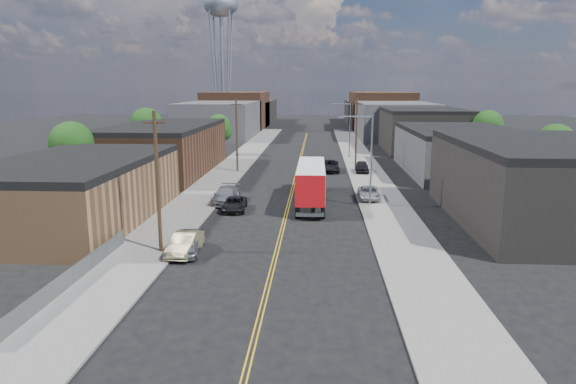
# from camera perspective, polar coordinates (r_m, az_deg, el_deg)

# --- Properties ---
(ground) EXTENTS (260.00, 260.00, 0.00)m
(ground) POSITION_cam_1_polar(r_m,az_deg,el_deg) (85.16, 1.41, 3.84)
(ground) COLOR black
(ground) RESTS_ON ground
(centerline) EXTENTS (0.32, 120.00, 0.01)m
(centerline) POSITION_cam_1_polar(r_m,az_deg,el_deg) (70.34, 0.98, 2.18)
(centerline) COLOR gold
(centerline) RESTS_ON ground
(sidewalk_left) EXTENTS (5.00, 140.00, 0.15)m
(sidewalk_left) POSITION_cam_1_polar(r_m,az_deg,el_deg) (71.35, -6.67, 2.29)
(sidewalk_left) COLOR slate
(sidewalk_left) RESTS_ON ground
(sidewalk_right) EXTENTS (5.00, 140.00, 0.15)m
(sidewalk_right) POSITION_cam_1_polar(r_m,az_deg,el_deg) (70.58, 8.72, 2.13)
(sidewalk_right) COLOR slate
(sidewalk_right) RESTS_ON ground
(warehouse_tan) EXTENTS (12.00, 22.00, 5.60)m
(warehouse_tan) POSITION_cam_1_polar(r_m,az_deg,el_deg) (48.01, -22.48, 0.19)
(warehouse_tan) COLOR #906642
(warehouse_tan) RESTS_ON ground
(warehouse_brown) EXTENTS (12.00, 26.00, 6.60)m
(warehouse_brown) POSITION_cam_1_polar(r_m,az_deg,el_deg) (71.92, -13.57, 4.71)
(warehouse_brown) COLOR #4E2F1F
(warehouse_brown) RESTS_ON ground
(industrial_right_a) EXTENTS (14.00, 22.00, 7.10)m
(industrial_right_a) POSITION_cam_1_polar(r_m,az_deg,el_deg) (48.93, 26.31, 0.96)
(industrial_right_a) COLOR black
(industrial_right_a) RESTS_ON ground
(industrial_right_b) EXTENTS (14.00, 24.00, 6.10)m
(industrial_right_b) POSITION_cam_1_polar(r_m,az_deg,el_deg) (73.37, 18.51, 4.37)
(industrial_right_b) COLOR #39393C
(industrial_right_b) RESTS_ON ground
(industrial_right_c) EXTENTS (14.00, 22.00, 7.60)m
(industrial_right_c) POSITION_cam_1_polar(r_m,az_deg,el_deg) (98.51, 14.66, 6.76)
(industrial_right_c) COLOR black
(industrial_right_c) RESTS_ON ground
(skyline_left_a) EXTENTS (16.00, 30.00, 8.00)m
(skyline_left_a) POSITION_cam_1_polar(r_m,az_deg,el_deg) (121.73, -7.54, 8.00)
(skyline_left_a) COLOR #39393C
(skyline_left_a) RESTS_ON ground
(skyline_right_a) EXTENTS (16.00, 30.00, 8.00)m
(skyline_right_a) POSITION_cam_1_polar(r_m,az_deg,el_deg) (120.78, 11.63, 7.83)
(skyline_right_a) COLOR #39393C
(skyline_right_a) RESTS_ON ground
(skyline_left_b) EXTENTS (16.00, 26.00, 10.00)m
(skyline_left_b) POSITION_cam_1_polar(r_m,az_deg,el_deg) (146.27, -5.70, 9.04)
(skyline_left_b) COLOR #4E2F1F
(skyline_left_b) RESTS_ON ground
(skyline_right_b) EXTENTS (16.00, 26.00, 10.00)m
(skyline_right_b) POSITION_cam_1_polar(r_m,az_deg,el_deg) (145.48, 10.25, 8.90)
(skyline_right_b) COLOR #4E2F1F
(skyline_right_b) RESTS_ON ground
(skyline_left_c) EXTENTS (16.00, 40.00, 7.00)m
(skyline_left_c) POSITION_cam_1_polar(r_m,az_deg,el_deg) (166.10, -4.60, 8.85)
(skyline_left_c) COLOR black
(skyline_left_c) RESTS_ON ground
(skyline_right_c) EXTENTS (16.00, 40.00, 7.00)m
(skyline_right_c) POSITION_cam_1_polar(r_m,az_deg,el_deg) (165.40, 9.42, 8.72)
(skyline_right_c) COLOR black
(skyline_right_c) RESTS_ON ground
(water_tower) EXTENTS (9.00, 9.00, 36.90)m
(water_tower) POSITION_cam_1_polar(r_m,az_deg,el_deg) (137.92, -7.48, 19.52)
(water_tower) COLOR gray
(water_tower) RESTS_ON ground
(streetlight_near) EXTENTS (3.39, 0.25, 9.00)m
(streetlight_near) POSITION_cam_1_polar(r_m,az_deg,el_deg) (49.94, 8.79, 4.30)
(streetlight_near) COLOR gray
(streetlight_near) RESTS_ON ground
(streetlight_far) EXTENTS (3.39, 0.25, 9.00)m
(streetlight_far) POSITION_cam_1_polar(r_m,az_deg,el_deg) (84.68, 6.61, 7.35)
(streetlight_far) COLOR gray
(streetlight_far) RESTS_ON ground
(utility_pole_left_near) EXTENTS (1.60, 0.26, 10.00)m
(utility_pole_left_near) POSITION_cam_1_polar(r_m,az_deg,el_deg) (36.64, -14.29, 1.12)
(utility_pole_left_near) COLOR black
(utility_pole_left_near) RESTS_ON ground
(utility_pole_left_far) EXTENTS (1.60, 0.26, 10.00)m
(utility_pole_left_far) POSITION_cam_1_polar(r_m,az_deg,el_deg) (70.50, -5.72, 6.35)
(utility_pole_left_far) COLOR black
(utility_pole_left_far) RESTS_ON ground
(utility_pole_right) EXTENTS (1.60, 0.26, 10.00)m
(utility_pole_right) POSITION_cam_1_polar(r_m,az_deg,el_deg) (72.80, 7.60, 6.47)
(utility_pole_right) COLOR black
(utility_pole_right) RESTS_ON ground
(chainlink_fence) EXTENTS (0.05, 16.00, 1.22)m
(chainlink_fence) POSITION_cam_1_polar(r_m,az_deg,el_deg) (33.18, -22.81, -8.58)
(chainlink_fence) COLOR slate
(chainlink_fence) RESTS_ON ground
(tree_left_near) EXTENTS (4.85, 4.76, 7.91)m
(tree_left_near) POSITION_cam_1_polar(r_m,az_deg,el_deg) (60.92, -22.85, 4.69)
(tree_left_near) COLOR black
(tree_left_near) RESTS_ON ground
(tree_left_mid) EXTENTS (5.10, 5.04, 8.37)m
(tree_left_mid) POSITION_cam_1_polar(r_m,az_deg,el_deg) (83.95, -15.39, 7.08)
(tree_left_mid) COLOR black
(tree_left_mid) RESTS_ON ground
(tree_left_far) EXTENTS (4.35, 4.20, 6.97)m
(tree_left_far) POSITION_cam_1_polar(r_m,az_deg,el_deg) (88.22, -7.69, 6.99)
(tree_left_far) COLOR black
(tree_left_far) RESTS_ON ground
(tree_right_near) EXTENTS (4.60, 4.48, 7.44)m
(tree_right_near) POSITION_cam_1_polar(r_m,az_deg,el_deg) (66.50, 27.57, 4.53)
(tree_right_near) COLOR black
(tree_right_near) RESTS_ON ground
(tree_right_far) EXTENTS (4.85, 4.76, 7.91)m
(tree_right_far) POSITION_cam_1_polar(r_m,az_deg,el_deg) (88.82, 21.34, 6.73)
(tree_right_far) COLOR black
(tree_right_far) RESTS_ON ground
(semi_truck) EXTENTS (2.68, 15.47, 4.05)m
(semi_truck) POSITION_cam_1_polar(r_m,az_deg,el_deg) (52.20, 2.61, 1.39)
(semi_truck) COLOR white
(semi_truck) RESTS_ON ground
(car_left_a) EXTENTS (2.55, 4.97, 1.62)m
(car_left_a) POSITION_cam_1_polar(r_m,az_deg,el_deg) (37.16, -11.29, -5.48)
(car_left_a) COLOR #949799
(car_left_a) RESTS_ON ground
(car_left_b) EXTENTS (1.82, 4.66, 1.51)m
(car_left_b) POSITION_cam_1_polar(r_m,az_deg,el_deg) (36.96, -11.38, -5.66)
(car_left_b) COLOR #8A815A
(car_left_b) RESTS_ON ground
(car_left_c) EXTENTS (2.40, 4.74, 1.29)m
(car_left_c) POSITION_cam_1_polar(r_m,az_deg,el_deg) (48.98, -5.97, -1.34)
(car_left_c) COLOR black
(car_left_c) RESTS_ON ground
(car_left_d) EXTENTS (2.43, 5.62, 1.61)m
(car_left_d) POSITION_cam_1_polar(r_m,az_deg,el_deg) (52.30, -6.92, -0.34)
(car_left_d) COLOR #9C9EA1
(car_left_d) RESTS_ON ground
(car_right_lot_a) EXTENTS (2.15, 4.64, 1.29)m
(car_right_lot_a) POSITION_cam_1_polar(r_m,az_deg,el_deg) (53.69, 8.99, -0.10)
(car_right_lot_a) COLOR #B9BBBF
(car_right_lot_a) RESTS_ON sidewalk_right
(car_right_lot_c) EXTENTS (1.90, 4.44, 1.49)m
(car_right_lot_c) POSITION_cam_1_polar(r_m,az_deg,el_deg) (70.44, 8.22, 2.80)
(car_right_lot_c) COLOR black
(car_right_lot_c) RESTS_ON sidewalk_right
(car_ahead_truck) EXTENTS (2.65, 5.69, 1.58)m
(car_ahead_truck) POSITION_cam_1_polar(r_m,az_deg,el_deg) (71.25, 4.63, 2.90)
(car_ahead_truck) COLOR black
(car_ahead_truck) RESTS_ON ground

